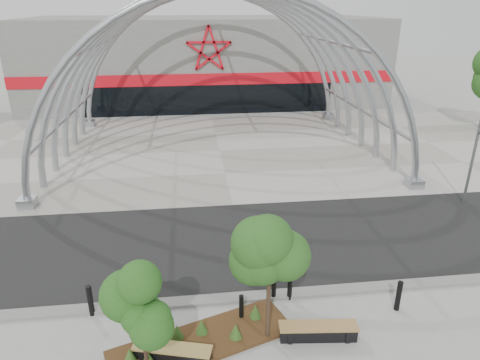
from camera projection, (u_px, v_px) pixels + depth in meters
ground at (254, 293)px, 14.77m from camera, size 140.00×140.00×0.00m
road at (241, 241)px, 17.98m from camera, size 140.00×7.00×0.02m
forecourt at (220, 151)px, 28.98m from camera, size 60.00×17.00×0.04m
kerb at (255, 296)px, 14.52m from camera, size 60.00×0.50×0.12m
arena_building at (205, 59)px, 43.92m from camera, size 34.00×15.24×8.00m
vault_canopy at (220, 151)px, 28.98m from camera, size 20.80×15.80×20.36m
planting_bed at (200, 339)px, 12.57m from camera, size 5.67×3.36×0.57m
signal_pole at (473, 155)px, 20.59m from camera, size 0.19×0.68×4.78m
street_tree_0 at (140, 303)px, 10.76m from camera, size 1.41×1.41×3.21m
street_tree_1 at (270, 261)px, 11.77m from camera, size 1.59×1.59×3.77m
bench_0 at (172, 354)px, 11.93m from camera, size 2.27×1.05×0.47m
bench_1 at (318, 332)px, 12.71m from camera, size 2.37×0.74×0.49m
bollard_0 at (90, 301)px, 13.56m from camera, size 0.18×0.18×1.10m
bollard_1 at (241, 308)px, 13.40m from camera, size 0.14×0.14×0.90m
bollard_2 at (290, 287)px, 14.32m from camera, size 0.16×0.16×0.99m
bollard_3 at (274, 287)px, 14.32m from camera, size 0.16×0.16×0.98m
bollard_4 at (398, 296)px, 13.80m from camera, size 0.17×0.17×1.07m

